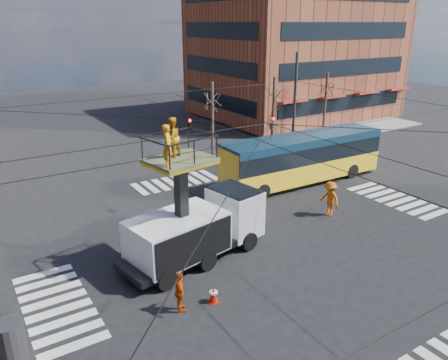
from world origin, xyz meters
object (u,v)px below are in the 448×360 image
traffic_cone (214,295)px  utility_truck (196,215)px  worker_ground (180,292)px  flagger (330,199)px  city_bus (303,157)px

traffic_cone → utility_truck: bearing=71.2°
worker_ground → flagger: (10.96, 3.32, 0.18)m
city_bus → traffic_cone: 14.78m
traffic_cone → worker_ground: (-1.34, 0.19, 0.49)m
traffic_cone → worker_ground: size_ratio=0.41×
city_bus → flagger: (-2.40, -4.97, -0.72)m
utility_truck → traffic_cone: bearing=-119.5°
utility_truck → flagger: 8.53m
city_bus → worker_ground: size_ratio=7.17×
city_bus → flagger: 5.57m
utility_truck → worker_ground: 4.28m
utility_truck → city_bus: size_ratio=0.62×
city_bus → utility_truck: bearing=-153.6°
utility_truck → worker_ground: bearing=-138.5°
utility_truck → worker_ground: (-2.50, -3.22, -1.30)m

